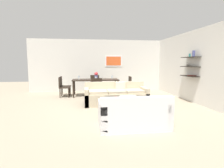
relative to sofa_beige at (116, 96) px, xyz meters
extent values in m
plane|color=tan|center=(-0.08, -0.34, -0.29)|extent=(18.00, 18.00, 0.00)
cube|color=silver|center=(0.22, 3.19, 1.06)|extent=(8.40, 0.06, 2.70)
cube|color=white|center=(0.36, 3.15, 1.30)|extent=(0.92, 0.02, 0.58)
cube|color=#E55926|center=(0.36, 3.13, 1.30)|extent=(0.78, 0.01, 0.47)
cube|color=silver|center=(2.95, 0.26, 1.06)|extent=(0.06, 8.20, 2.70)
cube|color=black|center=(2.78, -0.09, 1.41)|extent=(0.28, 0.90, 0.02)
cube|color=black|center=(2.78, -0.09, 1.06)|extent=(0.28, 0.90, 0.02)
cube|color=black|center=(2.78, -0.09, 0.71)|extent=(0.28, 0.90, 0.02)
cylinder|color=#4C518C|center=(2.78, -0.29, 1.53)|extent=(0.10, 0.10, 0.22)
sphere|color=silver|center=(2.78, 0.09, 1.14)|extent=(0.14, 0.14, 0.14)
cylinder|color=teal|center=(2.78, -0.04, 1.48)|extent=(0.07, 0.07, 0.12)
cube|color=#4C1E19|center=(2.78, -0.24, 0.74)|extent=(0.20, 0.28, 0.03)
cube|color=beige|center=(0.00, -0.04, -0.08)|extent=(2.23, 0.90, 0.42)
cube|color=beige|center=(0.00, 0.33, 0.31)|extent=(2.23, 0.16, 0.36)
cube|color=beige|center=(-1.05, -0.04, 0.01)|extent=(0.14, 0.90, 0.60)
cube|color=beige|center=(1.04, -0.04, 0.01)|extent=(0.14, 0.90, 0.60)
cube|color=beige|center=(-0.65, -0.08, 0.18)|extent=(0.63, 0.70, 0.10)
cube|color=beige|center=(0.00, -0.08, 0.18)|extent=(0.63, 0.70, 0.10)
cube|color=beige|center=(0.65, -0.08, 0.18)|extent=(0.63, 0.70, 0.10)
cube|color=beige|center=(0.19, 0.15, 0.31)|extent=(0.37, 0.15, 0.36)
cube|color=white|center=(0.03, -2.38, -0.08)|extent=(1.57, 0.90, 0.42)
cube|color=white|center=(0.03, -2.75, 0.31)|extent=(1.57, 0.16, 0.36)
cube|color=white|center=(0.75, -2.38, 0.01)|extent=(0.14, 0.90, 0.60)
cube|color=white|center=(-0.69, -2.38, 0.01)|extent=(0.14, 0.90, 0.60)
cube|color=white|center=(0.35, -2.34, 0.18)|extent=(0.63, 0.70, 0.10)
cube|color=white|center=(-0.29, -2.34, 0.18)|extent=(0.63, 0.70, 0.10)
cube|color=beige|center=(-0.14, -2.57, 0.31)|extent=(0.36, 0.13, 0.36)
cube|color=black|center=(0.13, -1.09, -0.10)|extent=(1.15, 1.08, 0.38)
cylinder|color=black|center=(0.20, -1.16, 0.12)|extent=(0.36, 0.36, 0.06)
torus|color=black|center=(0.20, -1.16, 0.15)|extent=(0.36, 0.36, 0.02)
cylinder|color=silver|center=(0.44, -1.01, 0.13)|extent=(0.08, 0.08, 0.08)
sphere|color=red|center=(-0.15, -0.98, 0.13)|extent=(0.08, 0.08, 0.08)
cube|color=black|center=(-0.66, 1.78, 0.44)|extent=(2.07, 0.85, 0.04)
cylinder|color=black|center=(-1.63, 1.42, 0.06)|extent=(0.06, 0.06, 0.71)
cylinder|color=black|center=(0.32, 1.42, 0.06)|extent=(0.06, 0.06, 0.71)
cylinder|color=black|center=(-1.63, 2.15, 0.06)|extent=(0.06, 0.06, 0.71)
cylinder|color=black|center=(0.32, 2.15, 0.06)|extent=(0.06, 0.06, 0.71)
cube|color=black|center=(-0.66, 2.53, 0.14)|extent=(0.44, 0.44, 0.04)
cube|color=black|center=(-0.66, 2.73, 0.37)|extent=(0.44, 0.04, 0.43)
cylinder|color=black|center=(-0.84, 2.35, -0.09)|extent=(0.04, 0.04, 0.41)
cylinder|color=black|center=(-0.48, 2.35, -0.09)|extent=(0.04, 0.04, 0.41)
cylinder|color=black|center=(-0.84, 2.71, -0.09)|extent=(0.04, 0.04, 0.41)
cylinder|color=black|center=(-0.48, 2.71, -0.09)|extent=(0.04, 0.04, 0.41)
cube|color=black|center=(0.70, 1.59, 0.14)|extent=(0.44, 0.44, 0.04)
cube|color=black|center=(0.90, 1.59, 0.37)|extent=(0.04, 0.44, 0.43)
cylinder|color=black|center=(0.52, 1.77, -0.09)|extent=(0.04, 0.04, 0.41)
cylinder|color=black|center=(0.52, 1.41, -0.09)|extent=(0.04, 0.04, 0.41)
cylinder|color=black|center=(0.88, 1.77, -0.09)|extent=(0.04, 0.04, 0.41)
cylinder|color=black|center=(0.88, 1.41, -0.09)|extent=(0.04, 0.04, 0.41)
cube|color=black|center=(-2.01, 1.97, 0.14)|extent=(0.44, 0.44, 0.04)
cube|color=black|center=(-2.21, 1.97, 0.37)|extent=(0.04, 0.44, 0.43)
cylinder|color=black|center=(-1.83, 1.79, -0.09)|extent=(0.04, 0.04, 0.41)
cylinder|color=black|center=(-1.83, 2.15, -0.09)|extent=(0.04, 0.04, 0.41)
cylinder|color=black|center=(-2.19, 1.79, -0.09)|extent=(0.04, 0.04, 0.41)
cylinder|color=black|center=(-2.19, 2.15, -0.09)|extent=(0.04, 0.04, 0.41)
cube|color=black|center=(-0.66, 1.04, 0.14)|extent=(0.44, 0.44, 0.04)
cube|color=black|center=(-0.66, 0.84, 0.37)|extent=(0.44, 0.04, 0.43)
cylinder|color=black|center=(-0.48, 1.22, -0.09)|extent=(0.04, 0.04, 0.41)
cylinder|color=black|center=(-0.84, 1.22, -0.09)|extent=(0.04, 0.04, 0.41)
cylinder|color=black|center=(-0.48, 0.86, -0.09)|extent=(0.04, 0.04, 0.41)
cylinder|color=black|center=(-0.84, 0.86, -0.09)|extent=(0.04, 0.04, 0.41)
cube|color=black|center=(-2.01, 1.59, 0.14)|extent=(0.44, 0.44, 0.04)
cube|color=black|center=(-2.21, 1.59, 0.37)|extent=(0.04, 0.44, 0.43)
cylinder|color=black|center=(-1.83, 1.41, -0.09)|extent=(0.04, 0.04, 0.41)
cylinder|color=black|center=(-1.83, 1.77, -0.09)|extent=(0.04, 0.04, 0.41)
cylinder|color=black|center=(-2.19, 1.41, -0.09)|extent=(0.04, 0.04, 0.41)
cylinder|color=black|center=(-2.19, 1.77, -0.09)|extent=(0.04, 0.04, 0.41)
cylinder|color=silver|center=(-1.40, 1.68, 0.46)|extent=(0.06, 0.06, 0.01)
cylinder|color=silver|center=(-1.40, 1.68, 0.50)|extent=(0.01, 0.01, 0.06)
cylinder|color=silver|center=(-1.40, 1.68, 0.57)|extent=(0.07, 0.07, 0.08)
cylinder|color=silver|center=(-0.66, 1.42, 0.46)|extent=(0.06, 0.06, 0.01)
cylinder|color=silver|center=(-0.66, 1.42, 0.50)|extent=(0.01, 0.01, 0.07)
cylinder|color=silver|center=(-0.66, 1.42, 0.57)|extent=(0.07, 0.07, 0.08)
cylinder|color=silver|center=(0.09, 1.68, 0.46)|extent=(0.06, 0.06, 0.01)
cylinder|color=silver|center=(0.09, 1.68, 0.50)|extent=(0.01, 0.01, 0.07)
cylinder|color=silver|center=(0.09, 1.68, 0.58)|extent=(0.07, 0.07, 0.10)
cylinder|color=silver|center=(-1.40, 1.89, 0.46)|extent=(0.06, 0.06, 0.01)
cylinder|color=silver|center=(-1.40, 1.89, 0.50)|extent=(0.01, 0.01, 0.08)
cylinder|color=silver|center=(-1.40, 1.89, 0.58)|extent=(0.08, 0.08, 0.08)
cylinder|color=#4C518C|center=(-0.63, 1.73, 0.55)|extent=(0.14, 0.14, 0.19)
sphere|color=red|center=(-0.63, 1.73, 0.71)|extent=(0.16, 0.16, 0.16)
camera|label=1|loc=(-1.00, -6.34, 1.19)|focal=28.74mm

